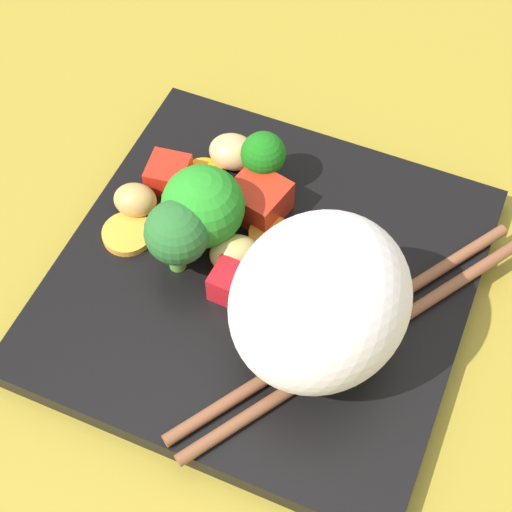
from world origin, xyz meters
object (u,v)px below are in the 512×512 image
rice_mound (320,302)px  chopstick_pair (355,335)px  square_plate (264,281)px  broccoli_floret_2 (203,207)px  carrot_slice_1 (128,234)px

rice_mound → chopstick_pair: bearing=33.0°
square_plate → rice_mound: size_ratio=2.38×
square_plate → chopstick_pair: 6.67cm
broccoli_floret_2 → rice_mound: bearing=-26.9°
rice_mound → carrot_slice_1: 14.03cm
carrot_slice_1 → chopstick_pair: size_ratio=0.15×
broccoli_floret_2 → chopstick_pair: 11.35cm
chopstick_pair → broccoli_floret_2: bearing=106.6°
rice_mound → chopstick_pair: size_ratio=0.47×
carrot_slice_1 → chopstick_pair: chopstick_pair is taller
square_plate → carrot_slice_1: carrot_slice_1 is taller
square_plate → rice_mound: bearing=-36.4°
broccoli_floret_2 → carrot_slice_1: size_ratio=1.82×
carrot_slice_1 → square_plate: bearing=3.8°
broccoli_floret_2 → chopstick_pair: size_ratio=0.27×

